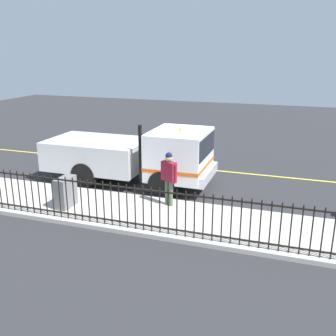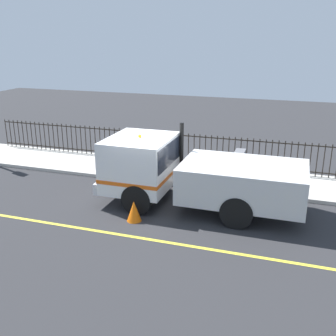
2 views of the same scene
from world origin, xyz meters
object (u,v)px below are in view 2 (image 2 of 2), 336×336
(utility_cabinet, at_px, (239,163))
(traffic_cone, at_px, (134,211))
(worker_standing, at_px, (154,149))
(work_truck, at_px, (185,171))

(utility_cabinet, bearing_deg, traffic_cone, 153.36)
(worker_standing, bearing_deg, utility_cabinet, 44.82)
(utility_cabinet, height_order, traffic_cone, utility_cabinet)
(traffic_cone, bearing_deg, work_truck, -34.81)
(work_truck, xyz_separation_m, worker_standing, (1.99, 1.78, 0.01))
(work_truck, height_order, traffic_cone, work_truck)
(worker_standing, xyz_separation_m, traffic_cone, (-3.59, -0.67, -0.89))
(work_truck, xyz_separation_m, utility_cabinet, (3.16, -1.28, -0.58))
(work_truck, distance_m, utility_cabinet, 3.46)
(work_truck, relative_size, traffic_cone, 10.27)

